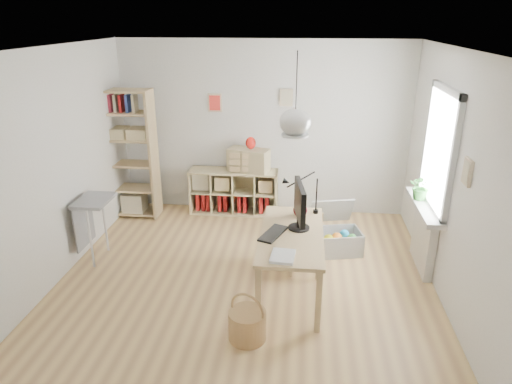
# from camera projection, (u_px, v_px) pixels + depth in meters

# --- Properties ---
(ground) EXTENTS (4.50, 4.50, 0.00)m
(ground) POSITION_uv_depth(u_px,v_px,m) (245.00, 281.00, 5.53)
(ground) COLOR tan
(ground) RESTS_ON ground
(room_shell) EXTENTS (4.50, 4.50, 4.50)m
(room_shell) POSITION_uv_depth(u_px,v_px,m) (295.00, 122.00, 4.61)
(room_shell) COLOR silver
(room_shell) RESTS_ON ground
(window_unit) EXTENTS (0.07, 1.16, 1.46)m
(window_unit) POSITION_uv_depth(u_px,v_px,m) (440.00, 150.00, 5.30)
(window_unit) COLOR white
(window_unit) RESTS_ON ground
(radiator) EXTENTS (0.10, 0.80, 0.80)m
(radiator) POSITION_uv_depth(u_px,v_px,m) (424.00, 238.00, 5.72)
(radiator) COLOR silver
(radiator) RESTS_ON ground
(windowsill) EXTENTS (0.22, 1.20, 0.06)m
(windowsill) POSITION_uv_depth(u_px,v_px,m) (424.00, 206.00, 5.57)
(windowsill) COLOR silver
(windowsill) RESTS_ON radiator
(desk) EXTENTS (0.70, 1.50, 0.75)m
(desk) POSITION_uv_depth(u_px,v_px,m) (292.00, 241.00, 5.10)
(desk) COLOR tan
(desk) RESTS_ON ground
(cube_shelf) EXTENTS (1.40, 0.38, 0.72)m
(cube_shelf) POSITION_uv_depth(u_px,v_px,m) (233.00, 194.00, 7.40)
(cube_shelf) COLOR #C7B583
(cube_shelf) RESTS_ON ground
(tall_bookshelf) EXTENTS (0.80, 0.38, 2.00)m
(tall_bookshelf) POSITION_uv_depth(u_px,v_px,m) (129.00, 149.00, 7.01)
(tall_bookshelf) COLOR tan
(tall_bookshelf) RESTS_ON ground
(side_table) EXTENTS (0.40, 0.55, 0.85)m
(side_table) POSITION_uv_depth(u_px,v_px,m) (90.00, 212.00, 5.82)
(side_table) COLOR #99989B
(side_table) RESTS_ON ground
(chair) EXTENTS (0.40, 0.40, 0.75)m
(chair) POSITION_uv_depth(u_px,v_px,m) (307.00, 239.00, 5.63)
(chair) COLOR #99989B
(chair) RESTS_ON ground
(wicker_basket) EXTENTS (0.37, 0.37, 0.52)m
(wicker_basket) POSITION_uv_depth(u_px,v_px,m) (247.00, 324.00, 4.50)
(wicker_basket) COLOR #AA7E4C
(wicker_basket) RESTS_ON ground
(storage_chest) EXTENTS (0.74, 0.80, 0.64)m
(storage_chest) POSITION_uv_depth(u_px,v_px,m) (337.00, 236.00, 6.20)
(storage_chest) COLOR #B4B4AF
(storage_chest) RESTS_ON ground
(monitor) EXTENTS (0.24, 0.61, 0.53)m
(monitor) POSITION_uv_depth(u_px,v_px,m) (300.00, 204.00, 5.07)
(monitor) COLOR black
(monitor) RESTS_ON desk
(keyboard) EXTENTS (0.32, 0.48, 0.02)m
(keyboard) POSITION_uv_depth(u_px,v_px,m) (273.00, 234.00, 5.03)
(keyboard) COLOR black
(keyboard) RESTS_ON desk
(task_lamp) EXTENTS (0.45, 0.17, 0.48)m
(task_lamp) POSITION_uv_depth(u_px,v_px,m) (298.00, 189.00, 5.43)
(task_lamp) COLOR black
(task_lamp) RESTS_ON desk
(yarn_ball) EXTENTS (0.17, 0.17, 0.17)m
(yarn_ball) POSITION_uv_depth(u_px,v_px,m) (300.00, 210.00, 5.46)
(yarn_ball) COLOR #450915
(yarn_ball) RESTS_ON desk
(paper_tray) EXTENTS (0.26, 0.31, 0.03)m
(paper_tray) POSITION_uv_depth(u_px,v_px,m) (283.00, 256.00, 4.55)
(paper_tray) COLOR silver
(paper_tray) RESTS_ON desk
(drawer_chest) EXTENTS (0.69, 0.45, 0.36)m
(drawer_chest) POSITION_uv_depth(u_px,v_px,m) (249.00, 160.00, 7.12)
(drawer_chest) COLOR #C7B583
(drawer_chest) RESTS_ON cube_shelf
(red_vase) EXTENTS (0.16, 0.16, 0.19)m
(red_vase) POSITION_uv_depth(u_px,v_px,m) (251.00, 143.00, 7.01)
(red_vase) COLOR #A1130D
(red_vase) RESTS_ON drawer_chest
(potted_plant) EXTENTS (0.34, 0.30, 0.33)m
(potted_plant) POSITION_uv_depth(u_px,v_px,m) (422.00, 187.00, 5.65)
(potted_plant) COLOR #276325
(potted_plant) RESTS_ON windowsill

